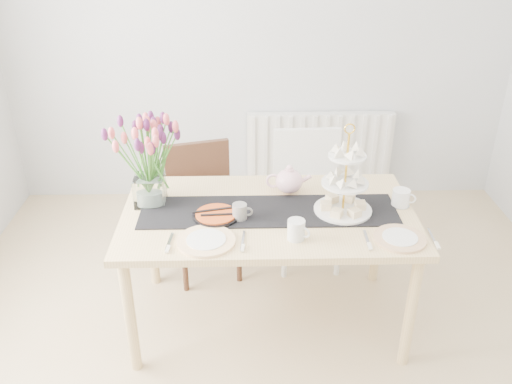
{
  "coord_description": "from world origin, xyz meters",
  "views": [
    {
      "loc": [
        -0.13,
        -1.95,
        2.23
      ],
      "look_at": [
        -0.07,
        0.56,
        0.9
      ],
      "focal_mm": 38.0,
      "sensor_mm": 36.0,
      "label": 1
    }
  ],
  "objects_px": {
    "chair_white": "(308,188)",
    "chair_brown": "(202,200)",
    "teapot": "(289,181)",
    "mug_white": "(296,230)",
    "cream_jug": "(401,198)",
    "mug_grey": "(240,212)",
    "tart_tin": "(216,216)",
    "tulip_vase": "(146,149)",
    "cake_stand": "(344,191)",
    "radiator": "(319,147)",
    "dining_table": "(268,224)",
    "plate_right": "(400,238)",
    "plate_left": "(206,241)"
  },
  "relations": [
    {
      "from": "chair_white",
      "to": "chair_brown",
      "type": "bearing_deg",
      "value": -173.64
    },
    {
      "from": "teapot",
      "to": "mug_white",
      "type": "height_order",
      "value": "teapot"
    },
    {
      "from": "cream_jug",
      "to": "chair_white",
      "type": "bearing_deg",
      "value": 144.52
    },
    {
      "from": "chair_brown",
      "to": "mug_grey",
      "type": "bearing_deg",
      "value": -84.21
    },
    {
      "from": "cream_jug",
      "to": "tart_tin",
      "type": "relative_size",
      "value": 0.39
    },
    {
      "from": "tulip_vase",
      "to": "cake_stand",
      "type": "height_order",
      "value": "tulip_vase"
    },
    {
      "from": "teapot",
      "to": "cream_jug",
      "type": "height_order",
      "value": "teapot"
    },
    {
      "from": "mug_white",
      "to": "teapot",
      "type": "bearing_deg",
      "value": 124.28
    },
    {
      "from": "chair_brown",
      "to": "tart_tin",
      "type": "distance_m",
      "value": 0.71
    },
    {
      "from": "tulip_vase",
      "to": "cream_jug",
      "type": "height_order",
      "value": "tulip_vase"
    },
    {
      "from": "radiator",
      "to": "cake_stand",
      "type": "bearing_deg",
      "value": -93.37
    },
    {
      "from": "dining_table",
      "to": "mug_grey",
      "type": "distance_m",
      "value": 0.22
    },
    {
      "from": "dining_table",
      "to": "chair_white",
      "type": "bearing_deg",
      "value": 66.51
    },
    {
      "from": "dining_table",
      "to": "teapot",
      "type": "height_order",
      "value": "teapot"
    },
    {
      "from": "chair_white",
      "to": "plate_right",
      "type": "height_order",
      "value": "chair_white"
    },
    {
      "from": "radiator",
      "to": "mug_white",
      "type": "xyz_separation_m",
      "value": [
        -0.37,
        -1.85,
        0.35
      ]
    },
    {
      "from": "chair_brown",
      "to": "radiator",
      "type": "bearing_deg",
      "value": 32.26
    },
    {
      "from": "tulip_vase",
      "to": "mug_white",
      "type": "bearing_deg",
      "value": -26.46
    },
    {
      "from": "mug_grey",
      "to": "plate_right",
      "type": "height_order",
      "value": "mug_grey"
    },
    {
      "from": "tart_tin",
      "to": "dining_table",
      "type": "bearing_deg",
      "value": 12.0
    },
    {
      "from": "chair_brown",
      "to": "cream_jug",
      "type": "distance_m",
      "value": 1.3
    },
    {
      "from": "radiator",
      "to": "chair_brown",
      "type": "distance_m",
      "value": 1.34
    },
    {
      "from": "radiator",
      "to": "teapot",
      "type": "distance_m",
      "value": 1.46
    },
    {
      "from": "dining_table",
      "to": "chair_white",
      "type": "xyz_separation_m",
      "value": [
        0.3,
        0.69,
        -0.14
      ]
    },
    {
      "from": "chair_brown",
      "to": "plate_left",
      "type": "bearing_deg",
      "value": -99.39
    },
    {
      "from": "tulip_vase",
      "to": "plate_left",
      "type": "relative_size",
      "value": 2.05
    },
    {
      "from": "chair_white",
      "to": "mug_white",
      "type": "bearing_deg",
      "value": -102.42
    },
    {
      "from": "chair_white",
      "to": "mug_white",
      "type": "relative_size",
      "value": 8.67
    },
    {
      "from": "teapot",
      "to": "plate_right",
      "type": "height_order",
      "value": "teapot"
    },
    {
      "from": "chair_white",
      "to": "cake_stand",
      "type": "bearing_deg",
      "value": -83.82
    },
    {
      "from": "plate_left",
      "to": "tart_tin",
      "type": "bearing_deg",
      "value": 80.18
    },
    {
      "from": "dining_table",
      "to": "mug_white",
      "type": "distance_m",
      "value": 0.33
    },
    {
      "from": "chair_brown",
      "to": "cream_jug",
      "type": "bearing_deg",
      "value": -40.19
    },
    {
      "from": "radiator",
      "to": "mug_grey",
      "type": "bearing_deg",
      "value": -111.58
    },
    {
      "from": "radiator",
      "to": "teapot",
      "type": "height_order",
      "value": "teapot"
    },
    {
      "from": "chair_white",
      "to": "tart_tin",
      "type": "height_order",
      "value": "chair_white"
    },
    {
      "from": "tulip_vase",
      "to": "plate_left",
      "type": "xyz_separation_m",
      "value": [
        0.33,
        -0.41,
        -0.32
      ]
    },
    {
      "from": "teapot",
      "to": "plate_left",
      "type": "bearing_deg",
      "value": -129.12
    },
    {
      "from": "chair_white",
      "to": "cream_jug",
      "type": "xyz_separation_m",
      "value": [
        0.43,
        -0.64,
        0.26
      ]
    },
    {
      "from": "chair_white",
      "to": "tulip_vase",
      "type": "distance_m",
      "value": 1.25
    },
    {
      "from": "chair_white",
      "to": "teapot",
      "type": "distance_m",
      "value": 0.59
    },
    {
      "from": "plate_right",
      "to": "dining_table",
      "type": "bearing_deg",
      "value": 155.42
    },
    {
      "from": "radiator",
      "to": "tart_tin",
      "type": "relative_size",
      "value": 4.86
    },
    {
      "from": "chair_white",
      "to": "cake_stand",
      "type": "height_order",
      "value": "cake_stand"
    },
    {
      "from": "cream_jug",
      "to": "teapot",
      "type": "bearing_deg",
      "value": -174.4
    },
    {
      "from": "chair_brown",
      "to": "tulip_vase",
      "type": "bearing_deg",
      "value": -132.27
    },
    {
      "from": "chair_brown",
      "to": "mug_grey",
      "type": "relative_size",
      "value": 9.45
    },
    {
      "from": "dining_table",
      "to": "tart_tin",
      "type": "xyz_separation_m",
      "value": [
        -0.28,
        -0.06,
        0.09
      ]
    },
    {
      "from": "teapot",
      "to": "mug_white",
      "type": "xyz_separation_m",
      "value": [
        -0.0,
        -0.49,
        -0.03
      ]
    },
    {
      "from": "tulip_vase",
      "to": "mug_white",
      "type": "height_order",
      "value": "tulip_vase"
    }
  ]
}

